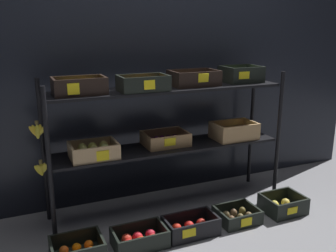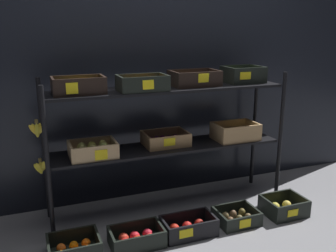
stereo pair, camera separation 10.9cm
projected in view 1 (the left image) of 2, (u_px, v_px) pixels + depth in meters
The scene contains 8 objects.
ground_plane at pixel (168, 207), 3.10m from camera, with size 10.00×10.00×0.00m, color gray.
storefront_wall at pixel (150, 77), 3.18m from camera, with size 4.22×0.12×2.04m, color black.
display_rack at pixel (166, 115), 2.88m from camera, with size 1.94×0.41×1.12m.
crate_ground_tangerine at pixel (77, 251), 2.43m from camera, with size 0.33×0.26×0.12m.
crate_ground_apple_red at pixel (140, 239), 2.55m from camera, with size 0.36×0.23×0.12m.
crate_ground_center_apple_red at pixel (191, 227), 2.70m from camera, with size 0.38×0.22×0.13m.
crate_ground_kiwi at pixel (237, 216), 2.87m from camera, with size 0.30×0.26×0.10m.
crate_ground_apple_gold at pixel (283, 206), 3.02m from camera, with size 0.31×0.26×0.14m.
Camera 1 is at (-1.11, -2.59, 1.45)m, focal length 40.62 mm.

